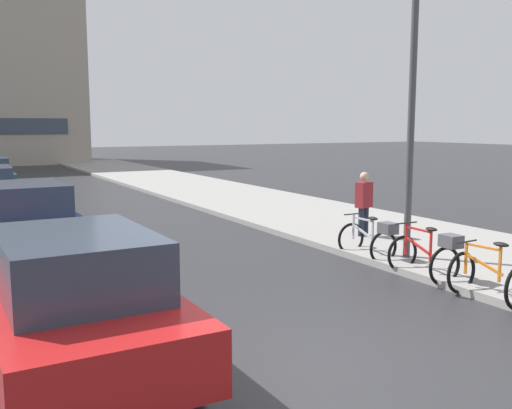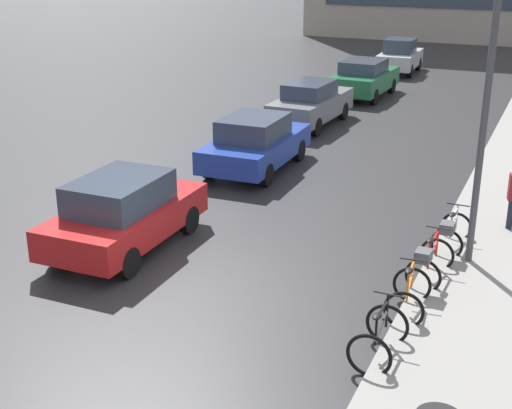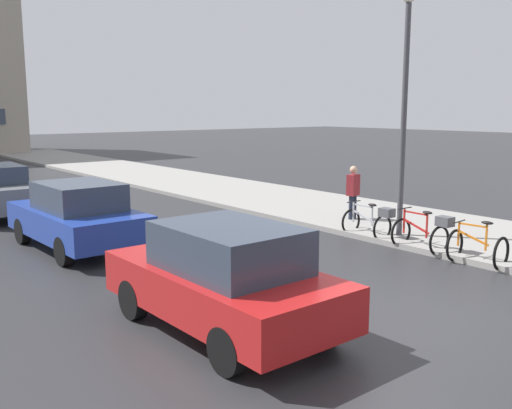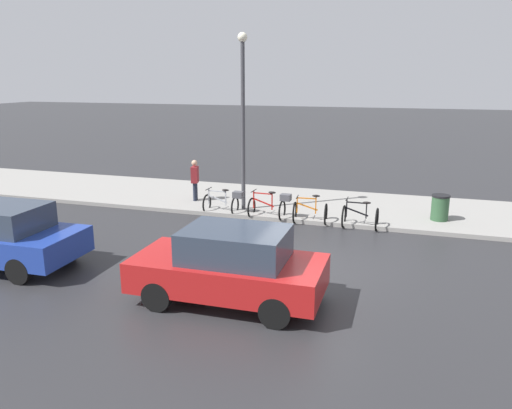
{
  "view_description": "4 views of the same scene",
  "coord_description": "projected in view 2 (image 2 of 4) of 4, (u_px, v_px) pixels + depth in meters",
  "views": [
    {
      "loc": [
        -3.82,
        -5.12,
        2.79
      ],
      "look_at": [
        1.33,
        4.15,
        1.32
      ],
      "focal_mm": 40.0,
      "sensor_mm": 36.0,
      "label": 1
    },
    {
      "loc": [
        5.86,
        -10.65,
        6.34
      ],
      "look_at": [
        0.19,
        2.02,
        1.17
      ],
      "focal_mm": 50.0,
      "sensor_mm": 36.0,
      "label": 2
    },
    {
      "loc": [
        -7.39,
        -5.45,
        3.33
      ],
      "look_at": [
        0.36,
        4.16,
        1.24
      ],
      "focal_mm": 40.0,
      "sensor_mm": 36.0,
      "label": 3
    },
    {
      "loc": [
        -11.92,
        -2.24,
        4.72
      ],
      "look_at": [
        0.93,
        1.79,
        1.27
      ],
      "focal_mm": 35.0,
      "sensor_mm": 36.0,
      "label": 4
    }
  ],
  "objects": [
    {
      "name": "bicycle_nearest",
      "position": [
        379.0,
        337.0,
        11.32
      ],
      "size": [
        0.76,
        1.11,
        0.98
      ],
      "color": "black",
      "rests_on": "ground"
    },
    {
      "name": "car_green",
      "position": [
        364.0,
        78.0,
        30.36
      ],
      "size": [
        2.07,
        4.27,
        1.59
      ],
      "color": "#1E6038",
      "rests_on": "ground"
    },
    {
      "name": "car_blue",
      "position": [
        255.0,
        143.0,
        20.69
      ],
      "size": [
        2.02,
        4.31,
        1.61
      ],
      "color": "navy",
      "rests_on": "ground"
    },
    {
      "name": "streetlamp",
      "position": [
        487.0,
        92.0,
        13.48
      ],
      "size": [
        0.32,
        0.32,
        6.15
      ],
      "color": "#424247",
      "rests_on": "ground"
    },
    {
      "name": "bicycle_farthest",
      "position": [
        451.0,
        232.0,
        15.2
      ],
      "size": [
        0.71,
        1.4,
        0.93
      ],
      "color": "black",
      "rests_on": "ground"
    },
    {
      "name": "bicycle_third",
      "position": [
        429.0,
        261.0,
        13.78
      ],
      "size": [
        0.76,
        1.44,
        0.99
      ],
      "color": "black",
      "rests_on": "ground"
    },
    {
      "name": "car_silver",
      "position": [
        400.0,
        56.0,
        35.91
      ],
      "size": [
        1.83,
        3.79,
        1.72
      ],
      "color": "#B2B5BA",
      "rests_on": "ground"
    },
    {
      "name": "car_grey",
      "position": [
        311.0,
        103.0,
        25.67
      ],
      "size": [
        1.87,
        4.44,
        1.61
      ],
      "color": "slate",
      "rests_on": "ground"
    },
    {
      "name": "car_red",
      "position": [
        124.0,
        212.0,
        15.34
      ],
      "size": [
        1.94,
        4.09,
        1.64
      ],
      "color": "#AD1919",
      "rests_on": "ground"
    },
    {
      "name": "bicycle_second",
      "position": [
        408.0,
        295.0,
        12.68
      ],
      "size": [
        0.8,
        1.14,
        1.0
      ],
      "color": "black",
      "rests_on": "ground"
    },
    {
      "name": "ground_plane",
      "position": [
        204.0,
        294.0,
        13.57
      ],
      "size": [
        140.0,
        140.0,
        0.0
      ],
      "primitive_type": "plane",
      "color": "#28282B"
    }
  ]
}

